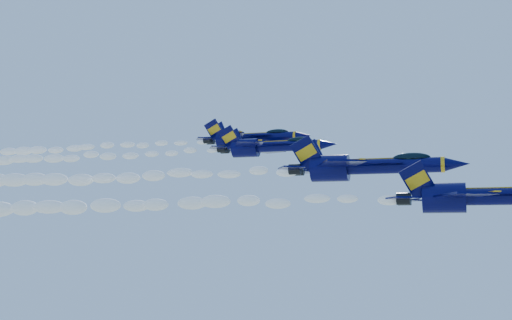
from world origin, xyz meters
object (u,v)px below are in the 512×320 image
(jet_lead, at_px, (486,196))
(jet_third, at_px, (269,146))
(jet_fourth, at_px, (250,138))
(jet_second, at_px, (365,166))

(jet_lead, height_order, jet_third, jet_third)
(jet_third, distance_m, jet_fourth, 8.14)
(jet_lead, bearing_deg, jet_fourth, 135.65)
(jet_lead, xyz_separation_m, jet_second, (-10.60, 8.59, 3.52))
(jet_lead, distance_m, jet_third, 33.41)
(jet_third, bearing_deg, jet_second, -44.05)
(jet_lead, distance_m, jet_fourth, 41.40)
(jet_fourth, bearing_deg, jet_second, -47.08)
(jet_lead, bearing_deg, jet_third, 138.06)
(jet_third, bearing_deg, jet_lead, -41.94)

